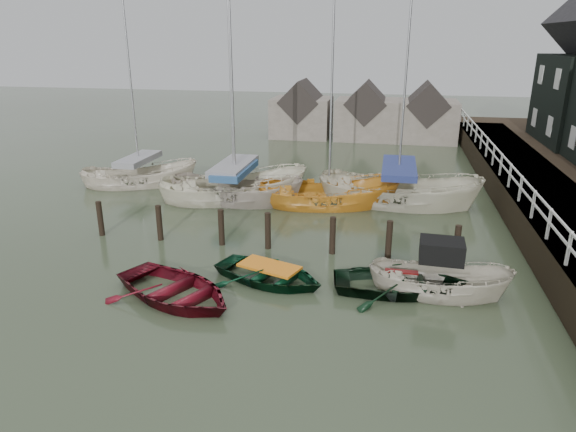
% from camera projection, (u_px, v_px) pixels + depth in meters
% --- Properties ---
extents(ground, '(120.00, 120.00, 0.00)m').
position_uv_depth(ground, '(283.00, 287.00, 16.15)').
color(ground, '#2B3320').
rests_on(ground, ground).
extents(pier, '(3.04, 32.00, 2.70)m').
position_uv_depth(pier, '(531.00, 194.00, 23.39)').
color(pier, black).
rests_on(pier, ground).
extents(mooring_pilings, '(13.72, 0.22, 1.80)m').
position_uv_depth(mooring_pilings, '(270.00, 236.00, 18.98)').
color(mooring_pilings, black).
rests_on(mooring_pilings, ground).
extents(far_sheds, '(14.00, 4.08, 4.39)m').
position_uv_depth(far_sheds, '(364.00, 114.00, 39.45)').
color(far_sheds, '#665B51').
rests_on(far_sheds, ground).
extents(rowboat_red, '(5.21, 4.67, 0.89)m').
position_uv_depth(rowboat_red, '(176.00, 299.00, 15.45)').
color(rowboat_red, '#550C16').
rests_on(rowboat_red, ground).
extents(rowboat_green, '(4.42, 3.76, 0.78)m').
position_uv_depth(rowboat_green, '(270.00, 281.00, 16.57)').
color(rowboat_green, black).
rests_on(rowboat_green, ground).
extents(rowboat_dkgreen, '(4.49, 3.48, 0.85)m').
position_uv_depth(rowboat_dkgreen, '(400.00, 291.00, 15.94)').
color(rowboat_dkgreen, black).
rests_on(rowboat_dkgreen, ground).
extents(motorboat, '(4.31, 1.78, 2.53)m').
position_uv_depth(motorboat, '(438.00, 292.00, 15.66)').
color(motorboat, beige).
rests_on(motorboat, ground).
extents(sailboat_a, '(7.65, 5.44, 11.03)m').
position_uv_depth(sailboat_a, '(235.00, 198.00, 24.99)').
color(sailboat_a, silver).
rests_on(sailboat_a, ground).
extents(sailboat_b, '(6.77, 2.90, 11.99)m').
position_uv_depth(sailboat_b, '(236.00, 200.00, 24.65)').
color(sailboat_b, '#B9AC9E').
rests_on(sailboat_b, ground).
extents(sailboat_c, '(7.03, 3.74, 11.49)m').
position_uv_depth(sailboat_c, '(329.00, 205.00, 24.12)').
color(sailboat_c, orange).
rests_on(sailboat_c, ground).
extents(sailboat_d, '(7.91, 3.76, 11.82)m').
position_uv_depth(sailboat_d, '(397.00, 202.00, 24.28)').
color(sailboat_d, beige).
rests_on(sailboat_d, ground).
extents(sailboat_e, '(6.43, 4.48, 10.74)m').
position_uv_depth(sailboat_e, '(141.00, 184.00, 27.40)').
color(sailboat_e, beige).
rests_on(sailboat_e, ground).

